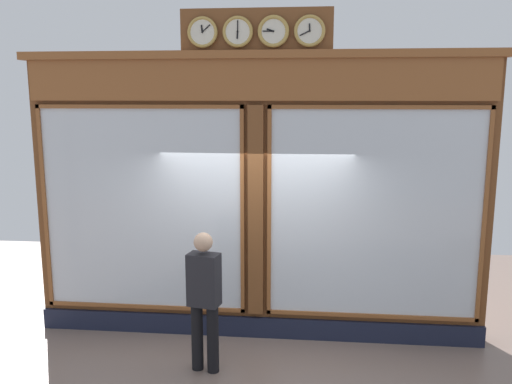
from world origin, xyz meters
The scene contains 2 objects.
shop_facade centered at (0.00, -0.13, 1.91)m, with size 6.10×0.42×4.28m.
pedestrian centered at (0.51, 0.96, 0.93)m, with size 0.40×0.29×1.69m.
Camera 1 is at (-0.68, 6.71, 3.23)m, focal length 37.18 mm.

